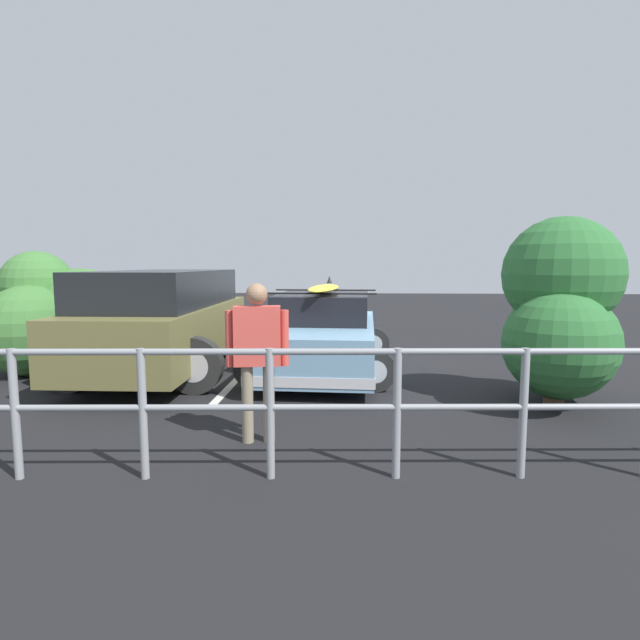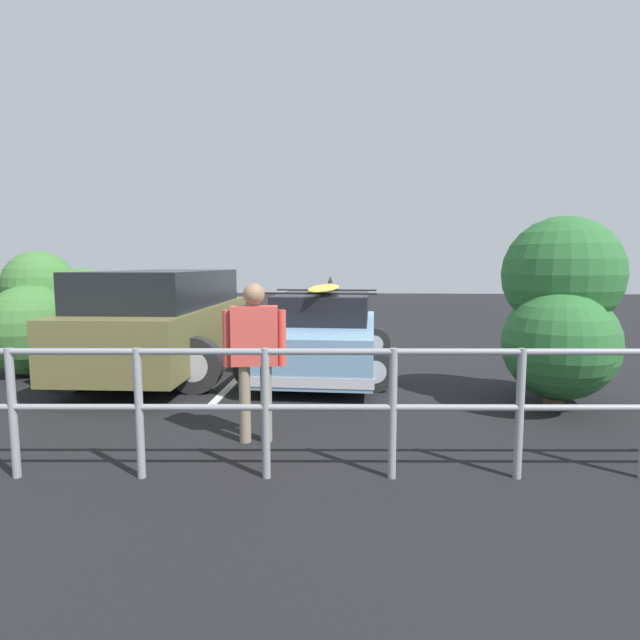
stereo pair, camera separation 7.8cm
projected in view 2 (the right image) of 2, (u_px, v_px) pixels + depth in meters
ground_plane at (326, 364)px, 9.16m from camera, size 44.00×44.00×0.02m
parking_stripe at (246, 370)px, 8.57m from camera, size 0.12×4.61×0.00m
sedan_car at (323, 335)px, 8.45m from camera, size 2.47×4.10×1.60m
suv_car at (166, 319)px, 8.41m from camera, size 2.65×4.80×1.71m
person_bystander at (255, 348)px, 5.04m from camera, size 0.63×0.25×1.63m
railing_fence at (329, 396)px, 4.20m from camera, size 7.57×0.53×1.12m
bush_near_left at (558, 320)px, 6.38m from camera, size 1.54×2.06×2.42m
bush_near_right at (60, 320)px, 8.67m from camera, size 2.26×2.30×2.12m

